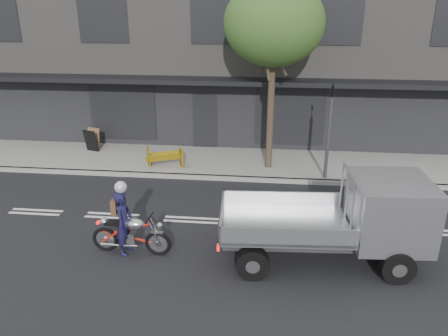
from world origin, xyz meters
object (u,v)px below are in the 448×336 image
traffic_light_pole (328,137)px  motorcycle (131,234)px  construction_barrier (164,158)px  street_tree (274,24)px  sandwich_board (91,141)px  flatbed_ute (370,214)px  rider (124,223)px

traffic_light_pole → motorcycle: (-5.40, -5.23, -1.10)m
motorcycle → construction_barrier: size_ratio=1.56×
street_tree → sandwich_board: size_ratio=7.35×
flatbed_ute → street_tree: bearing=109.2°
construction_barrier → street_tree: bearing=7.8°
rider → traffic_light_pole: bearing=-44.2°
rider → construction_barrier: size_ratio=1.26×
flatbed_ute → sandwich_board: size_ratio=5.44×
construction_barrier → sandwich_board: 3.73m
flatbed_ute → sandwich_board: bearing=141.5°
construction_barrier → sandwich_board: size_ratio=1.45×
motorcycle → rider: bearing=-177.5°
street_tree → construction_barrier: street_tree is taller
rider → sandwich_board: rider is taller
street_tree → rider: 8.32m
street_tree → flatbed_ute: (2.44, -5.81, -3.99)m
rider → street_tree: bearing=-27.8°
street_tree → construction_barrier: 6.16m
sandwich_board → traffic_light_pole: bearing=6.2°
street_tree → sandwich_board: street_tree is taller
flatbed_ute → sandwich_board: 11.88m
flatbed_ute → construction_barrier: 8.27m
motorcycle → construction_barrier: motorcycle is taller
motorcycle → flatbed_ute: size_ratio=0.42×
street_tree → construction_barrier: bearing=-172.2°
street_tree → motorcycle: street_tree is taller
traffic_light_pole → motorcycle: bearing=-135.9°
flatbed_ute → motorcycle: bearing=179.1°
rider → construction_barrier: (-0.33, 5.55, -0.32)m
traffic_light_pole → motorcycle: size_ratio=1.68×
street_tree → construction_barrier: size_ratio=5.06×
motorcycle → sandwich_board: (-3.89, 7.06, 0.06)m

